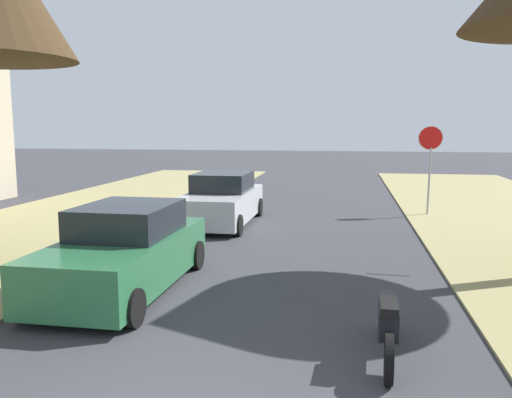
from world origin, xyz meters
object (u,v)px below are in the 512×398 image
parked_sedan_silver (222,201)px  parked_sedan_green (125,252)px  stop_sign_far (430,151)px  parked_motorcycle (388,322)px

parked_sedan_silver → parked_sedan_green: bearing=-91.8°
stop_sign_far → parked_motorcycle: size_ratio=1.45×
parked_sedan_silver → parked_motorcycle: size_ratio=2.15×
stop_sign_far → parked_sedan_silver: size_ratio=0.67×
stop_sign_far → parked_sedan_green: (-6.72, -9.38, -1.47)m
parked_sedan_green → parked_sedan_silver: (0.21, 6.71, 0.00)m
stop_sign_far → parked_sedan_green: bearing=-125.6°
parked_motorcycle → parked_sedan_silver: bearing=116.2°
stop_sign_far → parked_sedan_green: stop_sign_far is taller
parked_sedan_green → parked_sedan_silver: same height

